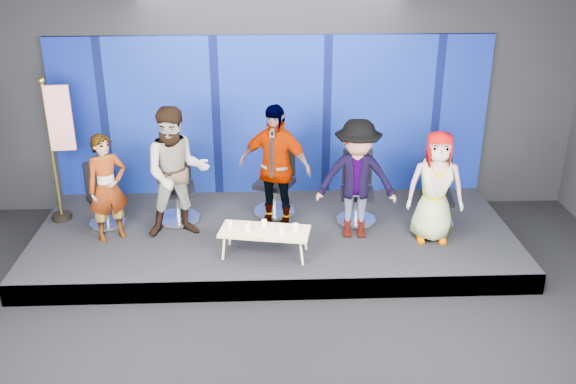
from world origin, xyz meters
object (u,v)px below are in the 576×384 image
at_px(chair_c, 276,189).
at_px(flag_stand, 59,147).
at_px(chair_a, 104,205).
at_px(panelist_c, 275,167).
at_px(panelist_b, 177,173).
at_px(chair_d, 357,199).
at_px(mug_c, 264,223).
at_px(mug_a, 230,224).
at_px(panelist_e, 435,187).
at_px(panelist_a, 107,188).
at_px(mug_b, 248,228).
at_px(chair_b, 177,196).
at_px(panelist_d, 357,179).
at_px(mug_d, 282,231).
at_px(mug_e, 296,227).
at_px(coffee_table, 265,232).
at_px(chair_e, 436,204).

xyz_separation_m(chair_c, flag_stand, (-3.18, -0.14, 0.79)).
relative_size(chair_a, panelist_c, 0.51).
height_order(panelist_b, chair_d, panelist_b).
bearing_deg(mug_c, mug_a, -178.44).
height_order(panelist_e, mug_a, panelist_e).
bearing_deg(mug_a, panelist_a, 164.32).
bearing_deg(chair_c, mug_a, -94.49).
relative_size(panelist_e, mug_c, 18.16).
xyz_separation_m(panelist_c, mug_b, (-0.39, -0.90, -0.52)).
relative_size(mug_a, flag_stand, 0.04).
bearing_deg(chair_b, chair_a, 177.03).
bearing_deg(mug_b, panelist_d, 19.72).
distance_m(panelist_b, panelist_e, 3.63).
xyz_separation_m(mug_d, flag_stand, (-3.22, 1.37, 0.75)).
distance_m(mug_d, flag_stand, 3.58).
distance_m(chair_b, mug_e, 2.12).
bearing_deg(panelist_e, panelist_c, 174.05).
relative_size(coffee_table, mug_c, 14.41).
relative_size(mug_a, mug_e, 0.89).
bearing_deg(mug_d, mug_c, 133.11).
bearing_deg(mug_d, panelist_c, 94.08).
relative_size(panelist_a, panelist_c, 0.83).
xyz_separation_m(coffee_table, flag_stand, (-2.99, 1.25, 0.83)).
bearing_deg(panelist_e, chair_c, 162.20).
height_order(mug_d, flag_stand, flag_stand).
distance_m(coffee_table, mug_b, 0.24).
bearing_deg(panelist_b, chair_b, 91.10).
xyz_separation_m(panelist_c, chair_e, (2.41, -0.03, -0.61)).
distance_m(panelist_d, mug_b, 1.69).
distance_m(panelist_a, chair_e, 4.79).
height_order(panelist_a, chair_d, panelist_a).
distance_m(chair_d, mug_c, 1.67).
bearing_deg(panelist_d, mug_b, -154.45).
height_order(coffee_table, mug_c, mug_c).
bearing_deg(mug_c, mug_d, -46.89).
distance_m(mug_c, mug_e, 0.45).
height_order(chair_c, mug_c, chair_c).
relative_size(chair_e, mug_e, 10.14).
distance_m(chair_b, chair_d, 2.72).
distance_m(panelist_b, panelist_d, 2.54).
height_order(panelist_a, panelist_e, panelist_e).
bearing_deg(mug_d, mug_a, 161.25).
bearing_deg(coffee_table, chair_a, 155.97).
xyz_separation_m(chair_d, chair_e, (1.17, -0.18, -0.03)).
distance_m(panelist_a, chair_d, 3.64).
bearing_deg(panelist_a, mug_a, -46.20).
xyz_separation_m(chair_b, mug_c, (1.32, -1.06, 0.03)).
height_order(mug_c, mug_e, mug_e).
bearing_deg(mug_b, chair_e, 17.19).
distance_m(mug_b, mug_c, 0.27).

